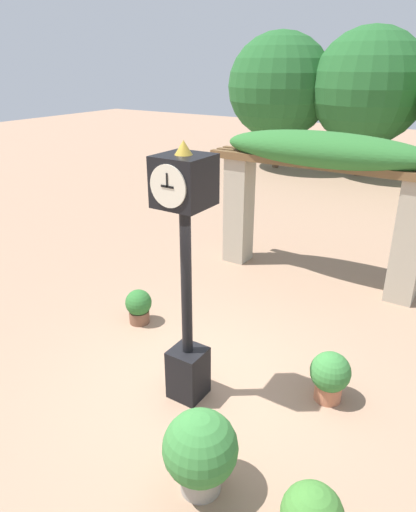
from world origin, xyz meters
The scene contains 6 objects.
ground_plane centered at (0.00, 0.00, 0.00)m, with size 60.00×60.00×0.00m, color #9E7A60.
pedestal_clock centered at (-0.06, -0.29, 1.95)m, with size 0.59×0.64×3.48m.
pergola centered at (0.00, 4.21, 2.29)m, with size 4.73×1.12×3.06m.
potted_plant_near_left centered at (0.93, -1.46, 0.53)m, with size 0.80×0.80×0.98m.
potted_plant_near_right centered at (-1.88, 0.80, 0.33)m, with size 0.46×0.46×0.62m.
potted_plant_far_left centered at (1.60, 0.67, 0.40)m, with size 0.55×0.55×0.72m.
Camera 1 is at (2.94, -4.42, 4.28)m, focal length 32.00 mm.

